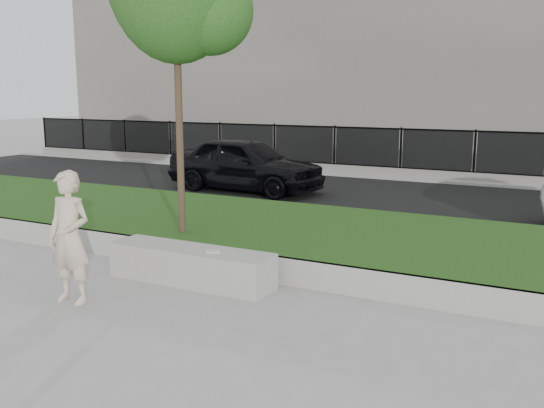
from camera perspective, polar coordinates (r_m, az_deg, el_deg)
The scene contains 11 objects.
ground at distance 8.31m, azimuth -7.31°, elevation -8.65°, with size 90.00×90.00×0.00m, color gray.
grass_bank at distance 10.75m, azimuth 1.84°, elevation -3.00°, with size 34.00×4.00×0.40m, color #0D3611.
grass_kerb at distance 9.08m, azimuth -3.58°, elevation -5.58°, with size 34.00×0.08×0.40m, color gray.
street at distance 15.82m, azimuth 10.54°, elevation 0.58°, with size 34.00×7.00×0.04m, color black.
far_pavement at distance 20.11m, azimuth 14.34°, elevation 2.67°, with size 34.00×3.00×0.12m, color gray.
iron_fence at distance 19.08m, azimuth 13.71°, elevation 3.75°, with size 32.00×0.30×1.50m.
building_facade at distance 26.89m, azimuth 18.44°, elevation 14.95°, with size 34.00×10.00×10.00m, color #645E58.
stone_bench at distance 8.84m, azimuth -7.64°, elevation -5.73°, with size 2.50×0.63×0.51m, color gray.
man at distance 8.25m, azimuth -18.53°, elevation -3.00°, with size 0.63×0.42×1.74m, color beige.
book at distance 8.51m, azimuth -5.62°, elevation -4.47°, with size 0.20×0.14×0.02m, color beige.
car_dark at distance 16.39m, azimuth -2.52°, elevation 3.79°, with size 1.75×4.35×1.48m, color black.
Camera 1 is at (4.53, -6.41, 2.73)m, focal length 40.00 mm.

